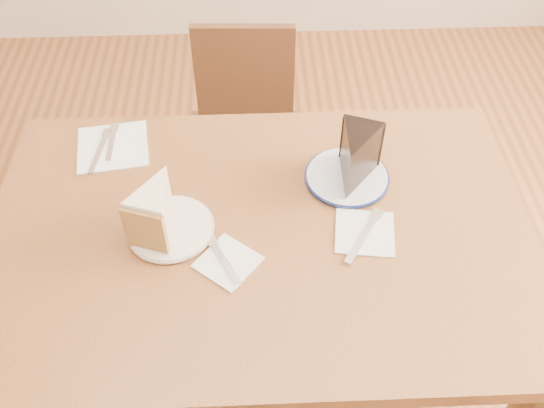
{
  "coord_description": "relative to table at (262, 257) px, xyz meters",
  "views": [
    {
      "loc": [
        -0.01,
        -0.85,
        1.77
      ],
      "look_at": [
        0.02,
        0.03,
        0.8
      ],
      "focal_mm": 40.0,
      "sensor_mm": 36.0,
      "label": 1
    }
  ],
  "objects": [
    {
      "name": "napkin_cream",
      "position": [
        -0.07,
        -0.09,
        0.1
      ],
      "size": [
        0.16,
        0.16,
        0.0
      ],
      "primitive_type": "cube",
      "rotation": [
        0.0,
        0.0,
        0.89
      ],
      "color": "white",
      "rests_on": "table"
    },
    {
      "name": "carrot_cake",
      "position": [
        -0.22,
        0.01,
        0.17
      ],
      "size": [
        0.13,
        0.15,
        0.11
      ],
      "primitive_type": null,
      "rotation": [
        0.0,
        0.0,
        -0.33
      ],
      "color": "beige",
      "rests_on": "plate_cream"
    },
    {
      "name": "plate_cream",
      "position": [
        -0.2,
        0.01,
        0.1
      ],
      "size": [
        0.18,
        0.18,
        0.01
      ],
      "primitive_type": "cylinder",
      "color": "white",
      "rests_on": "table"
    },
    {
      "name": "plate_navy",
      "position": [
        0.21,
        0.15,
        0.1
      ],
      "size": [
        0.19,
        0.19,
        0.01
      ],
      "primitive_type": "cylinder",
      "color": "white",
      "rests_on": "table"
    },
    {
      "name": "fork_cream",
      "position": [
        -0.08,
        -0.08,
        0.1
      ],
      "size": [
        0.08,
        0.13,
        0.0
      ],
      "primitive_type": "cube",
      "rotation": [
        0.0,
        0.0,
        0.47
      ],
      "color": "silver",
      "rests_on": "napkin_cream"
    },
    {
      "name": "napkin_spare",
      "position": [
        -0.36,
        0.28,
        0.1
      ],
      "size": [
        0.19,
        0.19,
        0.0
      ],
      "primitive_type": "cube",
      "rotation": [
        0.0,
        0.0,
        0.15
      ],
      "color": "white",
      "rests_on": "table"
    },
    {
      "name": "chair_far",
      "position": [
        -0.04,
        0.67,
        -0.22
      ],
      "size": [
        0.4,
        0.4,
        0.78
      ],
      "rotation": [
        0.0,
        0.0,
        3.1
      ],
      "color": "black",
      "rests_on": "ground"
    },
    {
      "name": "chocolate_cake",
      "position": [
        0.22,
        0.13,
        0.17
      ],
      "size": [
        0.14,
        0.16,
        0.12
      ],
      "primitive_type": null,
      "rotation": [
        0.0,
        0.0,
        2.78
      ],
      "color": "black",
      "rests_on": "plate_navy"
    },
    {
      "name": "fork_spare",
      "position": [
        -0.37,
        0.3,
        0.1
      ],
      "size": [
        0.02,
        0.14,
        0.0
      ],
      "primitive_type": "cube",
      "rotation": [
        0.0,
        0.0,
        0.01
      ],
      "color": "silver",
      "rests_on": "napkin_spare"
    },
    {
      "name": "knife_navy",
      "position": [
        0.22,
        -0.03,
        0.1
      ],
      "size": [
        0.1,
        0.15,
        0.0
      ],
      "primitive_type": "cube",
      "rotation": [
        0.0,
        0.0,
        -0.56
      ],
      "color": "white",
      "rests_on": "napkin_navy"
    },
    {
      "name": "ground",
      "position": [
        0.0,
        0.0,
        -0.65
      ],
      "size": [
        4.0,
        4.0,
        0.0
      ],
      "primitive_type": "plane",
      "color": "#532C16",
      "rests_on": "ground"
    },
    {
      "name": "table",
      "position": [
        0.0,
        0.0,
        0.0
      ],
      "size": [
        1.2,
        0.8,
        0.75
      ],
      "color": "#4C2A14",
      "rests_on": "ground"
    },
    {
      "name": "knife_spare",
      "position": [
        -0.39,
        0.26,
        0.1
      ],
      "size": [
        0.03,
        0.16,
        0.0
      ],
      "primitive_type": "cube",
      "rotation": [
        0.0,
        0.0,
        -0.13
      ],
      "color": "silver",
      "rests_on": "napkin_spare"
    },
    {
      "name": "napkin_navy",
      "position": [
        0.23,
        -0.02,
        0.1
      ],
      "size": [
        0.14,
        0.14,
        0.0
      ],
      "primitive_type": "cube",
      "rotation": [
        0.0,
        0.0,
        -0.14
      ],
      "color": "white",
      "rests_on": "table"
    }
  ]
}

